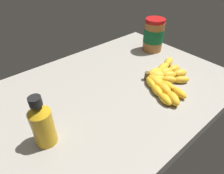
% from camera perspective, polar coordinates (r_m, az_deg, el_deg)
% --- Properties ---
extents(ground_plane, '(0.94, 0.66, 0.05)m').
position_cam_1_polar(ground_plane, '(0.76, 0.08, -1.52)').
color(ground_plane, gray).
extents(banana_bunch, '(0.27, 0.23, 0.04)m').
position_cam_1_polar(banana_bunch, '(0.79, 15.10, 2.35)').
color(banana_bunch, gold).
rests_on(banana_bunch, ground_plane).
extents(peanut_butter_jar, '(0.10, 0.10, 0.16)m').
position_cam_1_polar(peanut_butter_jar, '(1.00, 12.07, 14.66)').
color(peanut_butter_jar, '#9E602D').
rests_on(peanut_butter_jar, ground_plane).
extents(honey_bottle, '(0.06, 0.06, 0.16)m').
position_cam_1_polar(honey_bottle, '(0.54, -19.80, -9.96)').
color(honey_bottle, gold).
rests_on(honey_bottle, ground_plane).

